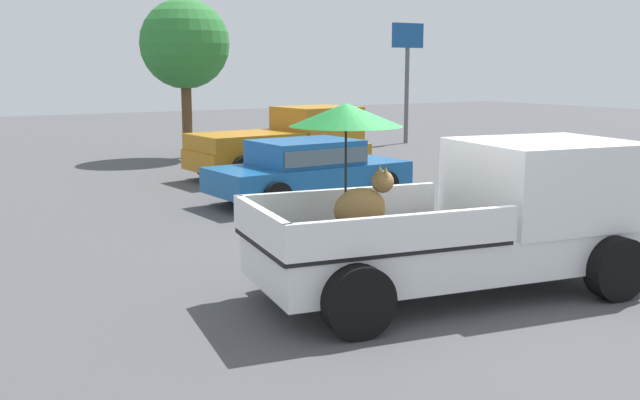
{
  "coord_description": "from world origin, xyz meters",
  "views": [
    {
      "loc": [
        -6.2,
        -6.82,
        2.83
      ],
      "look_at": [
        -1.08,
        1.39,
        1.1
      ],
      "focal_mm": 41.55,
      "sensor_mm": 36.0,
      "label": 1
    }
  ],
  "objects_px": {
    "parked_sedan_near": "(308,167)",
    "pickup_truck_red": "(286,143)",
    "motel_sign": "(407,58)",
    "pickup_truck_main": "(479,215)"
  },
  "relations": [
    {
      "from": "motel_sign",
      "to": "pickup_truck_red",
      "type": "bearing_deg",
      "value": -147.49
    },
    {
      "from": "pickup_truck_main",
      "to": "parked_sedan_near",
      "type": "height_order",
      "value": "pickup_truck_main"
    },
    {
      "from": "pickup_truck_main",
      "to": "motel_sign",
      "type": "height_order",
      "value": "motel_sign"
    },
    {
      "from": "pickup_truck_red",
      "to": "parked_sedan_near",
      "type": "height_order",
      "value": "pickup_truck_red"
    },
    {
      "from": "pickup_truck_main",
      "to": "motel_sign",
      "type": "relative_size",
      "value": 1.19
    },
    {
      "from": "pickup_truck_red",
      "to": "motel_sign",
      "type": "distance_m",
      "value": 9.91
    },
    {
      "from": "parked_sedan_near",
      "to": "motel_sign",
      "type": "xyz_separation_m",
      "value": [
        9.64,
        8.79,
        2.43
      ]
    },
    {
      "from": "pickup_truck_red",
      "to": "parked_sedan_near",
      "type": "relative_size",
      "value": 1.12
    },
    {
      "from": "parked_sedan_near",
      "to": "pickup_truck_red",
      "type": "bearing_deg",
      "value": 64.86
    },
    {
      "from": "parked_sedan_near",
      "to": "pickup_truck_main",
      "type": "bearing_deg",
      "value": -104.59
    }
  ]
}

